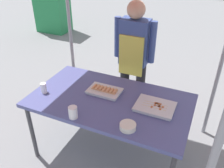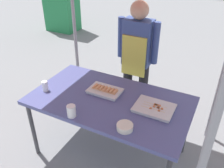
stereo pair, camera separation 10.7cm
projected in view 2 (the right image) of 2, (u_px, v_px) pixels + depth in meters
The scene contains 8 objects.
ground_plane at pixel (110, 152), 2.78m from camera, with size 18.00×18.00×0.00m, color slate.
stall_table at pixel (110, 103), 2.42m from camera, with size 1.60×0.90×0.75m.
tray_grilled_sausages at pixel (105, 90), 2.48m from camera, with size 0.34×0.22×0.06m.
tray_meat_skewers at pixel (154, 108), 2.23m from camera, with size 0.37×0.28×0.04m.
condiment_bowl at pixel (125, 127), 2.00m from camera, with size 0.14×0.14×0.05m, color silver.
drink_cup_near_edge at pixel (71, 111), 2.13m from camera, with size 0.08×0.08×0.11m, color white.
drink_cup_by_wok at pixel (45, 86), 2.50m from camera, with size 0.06×0.06×0.11m, color white.
vendor_woman at pixel (137, 54), 2.92m from camera, with size 0.52×0.23×1.55m.
Camera 2 is at (0.92, -1.73, 2.13)m, focal length 38.24 mm.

